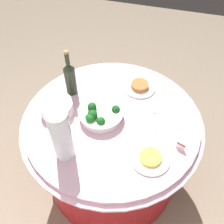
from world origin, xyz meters
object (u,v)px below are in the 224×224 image
object	(u,v)px
wine_bottle	(70,78)
food_plate_peanuts	(140,86)
decorative_fruit_vase	(62,138)
label_placard_front	(181,146)
serving_tongs	(154,122)
plate_stack	(57,108)
broccoli_bowl	(100,114)
food_plate_fried_egg	(150,158)

from	to	relation	value
wine_bottle	food_plate_peanuts	xyz separation A→B (m)	(-0.44, -0.16, -0.11)
decorative_fruit_vase	food_plate_peanuts	size ratio (longest dim) A/B	1.55
food_plate_peanuts	label_placard_front	world-z (taller)	label_placard_front
wine_bottle	serving_tongs	distance (m)	0.61
serving_tongs	label_placard_front	world-z (taller)	label_placard_front
plate_stack	wine_bottle	world-z (taller)	wine_bottle
wine_bottle	decorative_fruit_vase	world-z (taller)	decorative_fruit_vase
broccoli_bowl	decorative_fruit_vase	xyz separation A→B (m)	(0.11, 0.30, 0.11)
plate_stack	food_plate_fried_egg	bearing A→B (deg)	164.08
broccoli_bowl	plate_stack	bearing A→B (deg)	5.03
serving_tongs	food_plate_peanuts	size ratio (longest dim) A/B	0.76
wine_bottle	label_placard_front	world-z (taller)	wine_bottle
decorative_fruit_vase	wine_bottle	bearing A→B (deg)	-72.62
broccoli_bowl	wine_bottle	world-z (taller)	wine_bottle
broccoli_bowl	wine_bottle	size ratio (longest dim) A/B	0.83
decorative_fruit_vase	serving_tongs	size ratio (longest dim) A/B	2.03
wine_bottle	serving_tongs	world-z (taller)	wine_bottle
broccoli_bowl	food_plate_peanuts	world-z (taller)	broccoli_bowl
wine_bottle	decorative_fruit_vase	size ratio (longest dim) A/B	0.99
label_placard_front	broccoli_bowl	bearing A→B (deg)	-10.23
wine_bottle	broccoli_bowl	bearing A→B (deg)	146.27
food_plate_fried_egg	broccoli_bowl	bearing A→B (deg)	-30.20
broccoli_bowl	decorative_fruit_vase	bearing A→B (deg)	69.94
plate_stack	label_placard_front	distance (m)	0.79
plate_stack	serving_tongs	xyz separation A→B (m)	(-0.61, -0.09, -0.04)
broccoli_bowl	wine_bottle	xyz separation A→B (m)	(0.26, -0.17, 0.09)
serving_tongs	food_plate_peanuts	bearing A→B (deg)	-61.48
plate_stack	label_placard_front	bearing A→B (deg)	175.17
broccoli_bowl	food_plate_fried_egg	bearing A→B (deg)	149.80
wine_bottle	food_plate_fried_egg	xyz separation A→B (m)	(-0.61, 0.38, -0.12)
plate_stack	food_plate_fried_egg	xyz separation A→B (m)	(-0.63, 0.18, -0.03)
food_plate_fried_egg	plate_stack	bearing A→B (deg)	-15.92
food_plate_fried_egg	food_plate_peanuts	distance (m)	0.57
broccoli_bowl	label_placard_front	bearing A→B (deg)	169.77
decorative_fruit_vase	label_placard_front	size ratio (longest dim) A/B	6.18
food_plate_fried_egg	wine_bottle	bearing A→B (deg)	-31.73
broccoli_bowl	serving_tongs	distance (m)	0.34
decorative_fruit_vase	serving_tongs	bearing A→B (deg)	-140.40
wine_bottle	food_plate_fried_egg	size ratio (longest dim) A/B	1.53
serving_tongs	label_placard_front	bearing A→B (deg)	138.95
broccoli_bowl	serving_tongs	bearing A→B (deg)	-169.25
decorative_fruit_vase	broccoli_bowl	bearing A→B (deg)	-110.06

